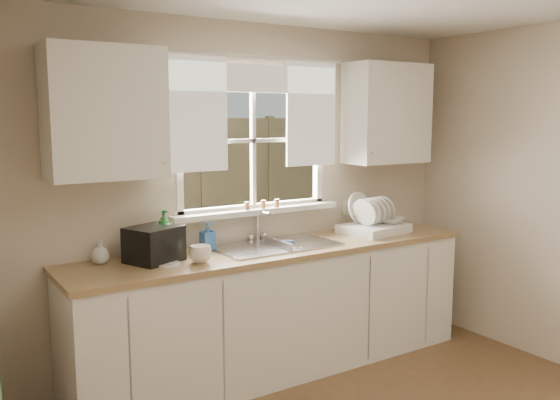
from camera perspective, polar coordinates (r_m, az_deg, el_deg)
room_walls at (r=2.87m, az=18.98°, el=-4.33°), size 3.62×4.02×2.50m
window at (r=4.41m, az=-2.49°, el=3.58°), size 1.38×0.16×1.06m
curtains at (r=4.35m, az=-2.18°, el=9.43°), size 1.50×0.03×0.81m
base_cabinets at (r=4.35m, az=-0.22°, el=-10.64°), size 3.00×0.62×0.87m
countertop at (r=4.22m, az=-0.22°, el=-4.79°), size 3.04×0.65×0.04m
upper_cabinet_left at (r=3.77m, az=-16.52°, el=8.03°), size 0.70×0.33×0.80m
upper_cabinet_right at (r=4.94m, az=10.25°, el=8.18°), size 0.70×0.33×0.80m
wall_outlet at (r=4.94m, az=6.47°, el=-0.70°), size 0.08×0.01×0.12m
sill_jars at (r=4.41m, az=-1.69°, el=-0.42°), size 0.30×0.04×0.06m
backyard at (r=10.70m, az=-18.12°, el=16.50°), size 20.00×10.00×6.13m
sink at (r=4.26m, az=-0.45°, el=-5.39°), size 0.88×0.52×0.40m
dish_rack at (r=4.78m, az=8.97°, el=-2.27°), size 0.56×0.46×0.31m
bowl at (r=4.83m, az=10.65°, el=-1.93°), size 0.22×0.22×0.05m
soap_bottle_a at (r=3.96m, az=-11.09°, el=-3.20°), size 0.13×0.13×0.32m
soap_bottle_b at (r=4.14m, az=-6.98°, el=-3.48°), size 0.09×0.09×0.19m
soap_bottle_c at (r=3.90m, az=-16.93°, el=-4.83°), size 0.14×0.14×0.15m
saucer at (r=3.79m, az=-10.73°, el=-6.06°), size 0.16×0.16×0.01m
cup at (r=3.79m, az=-7.67°, el=-5.20°), size 0.15×0.15×0.11m
black_appliance at (r=3.86m, az=-12.05°, el=-4.18°), size 0.39×0.37×0.23m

